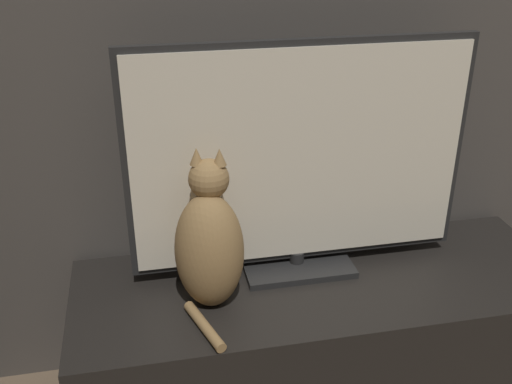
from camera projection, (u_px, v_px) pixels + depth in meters
The scene contains 3 objects.
tv_stand at pixel (319, 339), 1.86m from camera, with size 1.46×0.52×0.44m.
tv at pixel (300, 163), 1.69m from camera, with size 0.98×0.20×0.69m.
cat at pixel (210, 244), 1.59m from camera, with size 0.23×0.32×0.45m.
Camera 1 is at (-0.49, -0.48, 1.45)m, focal length 42.00 mm.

